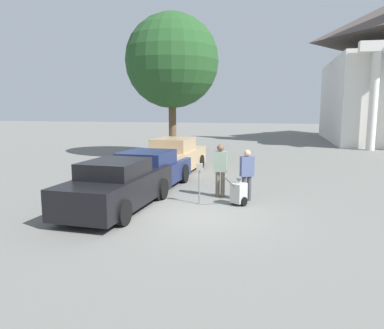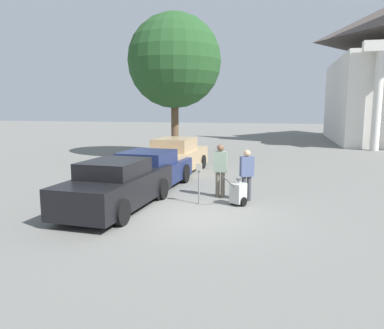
{
  "view_description": "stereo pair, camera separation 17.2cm",
  "coord_description": "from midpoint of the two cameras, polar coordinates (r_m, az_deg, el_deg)",
  "views": [
    {
      "loc": [
        2.17,
        -9.86,
        3.0
      ],
      "look_at": [
        -0.51,
        2.11,
        1.1
      ],
      "focal_mm": 35.0,
      "sensor_mm": 36.0,
      "label": 1
    },
    {
      "loc": [
        2.34,
        -9.83,
        3.0
      ],
      "look_at": [
        -0.51,
        2.11,
        1.1
      ],
      "focal_mm": 35.0,
      "sensor_mm": 36.0,
      "label": 2
    }
  ],
  "objects": [
    {
      "name": "ground_plane",
      "position": [
        10.54,
        0.53,
        -7.74
      ],
      "size": [
        120.0,
        120.0,
        0.0
      ],
      "primitive_type": "plane",
      "color": "slate"
    },
    {
      "name": "parked_car_black",
      "position": [
        11.24,
        -10.9,
        -3.19
      ],
      "size": [
        2.08,
        4.73,
        1.47
      ],
      "rotation": [
        0.0,
        0.0,
        -0.05
      ],
      "color": "black",
      "rests_on": "ground_plane"
    },
    {
      "name": "parked_car_navy",
      "position": [
        13.76,
        -6.19,
        -1.01
      ],
      "size": [
        2.2,
        4.76,
        1.42
      ],
      "rotation": [
        0.0,
        0.0,
        -0.05
      ],
      "color": "#19234C",
      "rests_on": "ground_plane"
    },
    {
      "name": "parked_car_tan",
      "position": [
        17.11,
        -2.19,
        1.17
      ],
      "size": [
        2.11,
        4.89,
        1.6
      ],
      "rotation": [
        0.0,
        0.0,
        -0.05
      ],
      "color": "tan",
      "rests_on": "ground_plane"
    },
    {
      "name": "parking_meter",
      "position": [
        11.53,
        1.51,
        -1.71
      ],
      "size": [
        0.18,
        0.09,
        1.28
      ],
      "color": "slate",
      "rests_on": "ground_plane"
    },
    {
      "name": "person_worker",
      "position": [
        12.43,
        4.74,
        -0.41
      ],
      "size": [
        0.42,
        0.23,
        1.78
      ],
      "rotation": [
        0.0,
        0.0,
        3.16
      ],
      "color": "#665B4C",
      "rests_on": "ground_plane"
    },
    {
      "name": "person_supervisor",
      "position": [
        12.04,
        8.75,
        -1.16
      ],
      "size": [
        0.47,
        0.37,
        1.65
      ],
      "rotation": [
        0.0,
        0.0,
        3.56
      ],
      "color": "#3F3F47",
      "rests_on": "ground_plane"
    },
    {
      "name": "equipment_cart",
      "position": [
        11.59,
        7.49,
        -4.31
      ],
      "size": [
        0.65,
        0.96,
        1.0
      ],
      "rotation": [
        0.0,
        0.0,
        -0.5
      ],
      "color": "#B2B2AD",
      "rests_on": "ground_plane"
    },
    {
      "name": "shade_tree",
      "position": [
        22.48,
        -2.46,
        15.45
      ],
      "size": [
        5.42,
        5.42,
        8.33
      ],
      "color": "brown",
      "rests_on": "ground_plane"
    }
  ]
}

